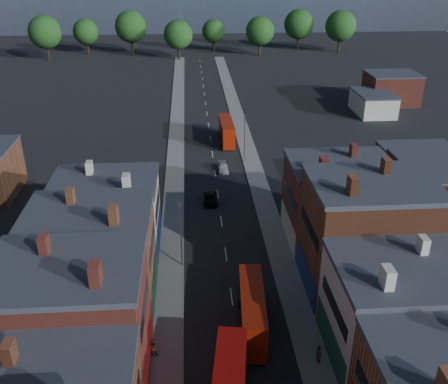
{
  "coord_description": "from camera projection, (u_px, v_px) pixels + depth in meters",
  "views": [
    {
      "loc": [
        -3.77,
        -17.94,
        33.04
      ],
      "look_at": [
        0.0,
        35.15,
        6.77
      ],
      "focal_mm": 40.0,
      "sensor_mm": 36.0,
      "label": 1
    }
  ],
  "objects": [
    {
      "name": "bus_1",
      "position": [
        252.0,
        311.0,
        46.91
      ],
      "size": [
        2.94,
        9.84,
        4.2
      ],
      "rotation": [
        0.0,
        0.0,
        -0.07
      ],
      "color": "#A61F09",
      "rests_on": "ground"
    },
    {
      "name": "ped_3",
      "position": [
        319.0,
        354.0,
        43.59
      ],
      "size": [
        0.58,
        1.13,
        1.88
      ],
      "primitive_type": "imported",
      "rotation": [
        0.0,
        0.0,
        1.64
      ],
      "color": "#605D52",
      "rests_on": "pavement_east"
    },
    {
      "name": "pavement_east",
      "position": [
        260.0,
        187.0,
        76.02
      ],
      "size": [
        3.0,
        200.0,
        0.12
      ],
      "primitive_type": "cube",
      "color": "gray",
      "rests_on": "ground"
    },
    {
      "name": "car_3",
      "position": [
        223.0,
        168.0,
        81.33
      ],
      "size": [
        1.64,
        3.92,
        1.13
      ],
      "primitive_type": "imported",
      "rotation": [
        0.0,
        0.0,
        0.01
      ],
      "color": "silver",
      "rests_on": "ground"
    },
    {
      "name": "bus_2",
      "position": [
        227.0,
        131.0,
        92.53
      ],
      "size": [
        2.61,
        9.74,
        4.19
      ],
      "rotation": [
        0.0,
        0.0,
        0.02
      ],
      "color": "#9C1B06",
      "rests_on": "ground"
    },
    {
      "name": "car_2",
      "position": [
        210.0,
        199.0,
        71.35
      ],
      "size": [
        2.13,
        4.36,
        1.19
      ],
      "primitive_type": "imported",
      "rotation": [
        0.0,
        0.0,
        -0.04
      ],
      "color": "black",
      "rests_on": "ground"
    },
    {
      "name": "lamp_post_2",
      "position": [
        181.0,
        231.0,
        55.34
      ],
      "size": [
        0.25,
        0.7,
        8.12
      ],
      "color": "slate",
      "rests_on": "ground"
    },
    {
      "name": "pavement_west",
      "position": [
        174.0,
        190.0,
        75.2
      ],
      "size": [
        3.0,
        200.0,
        0.12
      ],
      "primitive_type": "cube",
      "color": "gray",
      "rests_on": "ground"
    },
    {
      "name": "lamp_post_3",
      "position": [
        245.0,
        136.0,
        82.83
      ],
      "size": [
        0.25,
        0.7,
        8.12
      ],
      "color": "slate",
      "rests_on": "ground"
    },
    {
      "name": "ped_1",
      "position": [
        153.0,
        347.0,
        44.44
      ],
      "size": [
        0.89,
        0.59,
        1.68
      ],
      "primitive_type": "imported",
      "rotation": [
        0.0,
        0.0,
        2.96
      ],
      "color": "#46261C",
      "rests_on": "pavement_west"
    }
  ]
}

